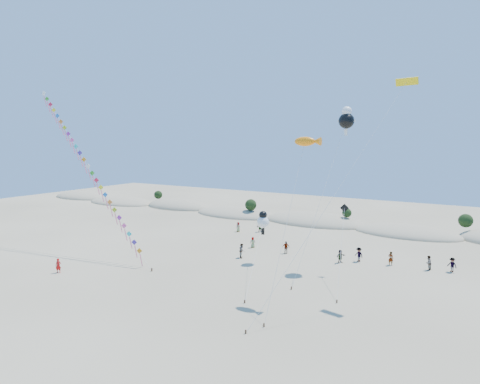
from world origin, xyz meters
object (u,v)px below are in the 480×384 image
fish_kite (307,142)px  parafoil_kite (403,88)px  kite_train (86,164)px  flyer_foreground (58,266)px

fish_kite → parafoil_kite: size_ratio=0.74×
kite_train → parafoil_kite: kite_train is taller
parafoil_kite → flyer_foreground: parafoil_kite is taller
kite_train → flyer_foreground: 14.34m
fish_kite → kite_train: bearing=179.5°
kite_train → fish_kite: 30.91m
parafoil_kite → flyer_foreground: 40.13m
parafoil_kite → flyer_foreground: size_ratio=12.54×
fish_kite → parafoil_kite: (7.20, 4.84, 4.87)m
kite_train → fish_kite: bearing=-0.5°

